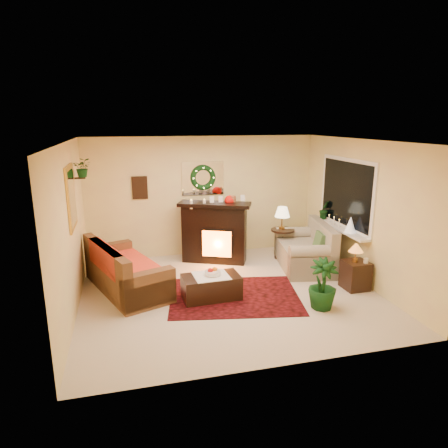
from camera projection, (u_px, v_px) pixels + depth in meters
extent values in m
plane|color=beige|center=(229.00, 292.00, 6.98)|extent=(5.00, 5.00, 0.00)
plane|color=white|center=(229.00, 141.00, 6.33)|extent=(5.00, 5.00, 0.00)
plane|color=#EFD88C|center=(203.00, 196.00, 8.76)|extent=(5.00, 5.00, 0.00)
plane|color=#EFD88C|center=(280.00, 267.00, 4.54)|extent=(5.00, 5.00, 0.00)
plane|color=#EFD88C|center=(70.00, 230.00, 6.06)|extent=(4.50, 4.50, 0.00)
plane|color=#EFD88C|center=(362.00, 212.00, 7.24)|extent=(4.50, 4.50, 0.00)
cube|color=maroon|center=(234.00, 296.00, 6.83)|extent=(2.43, 1.99, 0.01)
cube|color=#3D2216|center=(127.00, 266.00, 7.02)|extent=(1.54, 2.19, 0.86)
cube|color=#B02E17|center=(126.00, 261.00, 7.18)|extent=(0.81, 1.31, 0.02)
cube|color=black|center=(214.00, 236.00, 8.40)|extent=(1.37, 0.91, 1.21)
sphere|color=red|center=(230.00, 201.00, 8.29)|extent=(0.22, 0.22, 0.22)
cylinder|color=white|center=(191.00, 205.00, 8.11)|extent=(0.06, 0.06, 0.18)
cylinder|color=beige|center=(204.00, 204.00, 8.15)|extent=(0.06, 0.06, 0.19)
cube|color=white|center=(203.00, 178.00, 8.65)|extent=(0.92, 0.02, 0.72)
torus|color=#194719|center=(203.00, 178.00, 8.60)|extent=(0.55, 0.11, 0.55)
cube|color=#381E11|center=(140.00, 188.00, 8.36)|extent=(0.32, 0.03, 0.48)
cube|color=gold|center=(71.00, 197.00, 6.23)|extent=(0.03, 0.84, 1.00)
imported|color=#194719|center=(84.00, 177.00, 6.92)|extent=(0.33, 0.28, 0.36)
cube|color=#846C5B|center=(304.00, 247.00, 8.10)|extent=(1.18, 1.72, 0.91)
cube|color=white|center=(346.00, 194.00, 7.69)|extent=(0.03, 1.86, 1.36)
cube|color=black|center=(346.00, 194.00, 7.69)|extent=(0.02, 1.70, 1.22)
cube|color=white|center=(339.00, 228.00, 7.84)|extent=(0.22, 1.86, 0.04)
cone|color=white|center=(350.00, 225.00, 7.40)|extent=(0.21, 0.21, 0.32)
imported|color=black|center=(325.00, 210.00, 8.42)|extent=(0.29, 0.23, 0.53)
cylinder|color=#502D1F|center=(282.00, 244.00, 8.65)|extent=(0.62, 0.62, 0.65)
cone|color=#FFECB2|center=(282.00, 219.00, 8.55)|extent=(0.32, 0.32, 0.50)
cube|color=#4C271F|center=(355.00, 274.00, 7.08)|extent=(0.42, 0.42, 0.51)
cone|color=orange|center=(356.00, 249.00, 6.95)|extent=(0.26, 0.26, 0.38)
cube|color=#3E2816|center=(211.00, 287.00, 6.70)|extent=(0.98, 0.57, 0.40)
cylinder|color=white|center=(213.00, 273.00, 6.67)|extent=(0.27, 0.27, 0.06)
imported|color=black|center=(323.00, 282.00, 6.29)|extent=(1.46, 1.46, 2.43)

